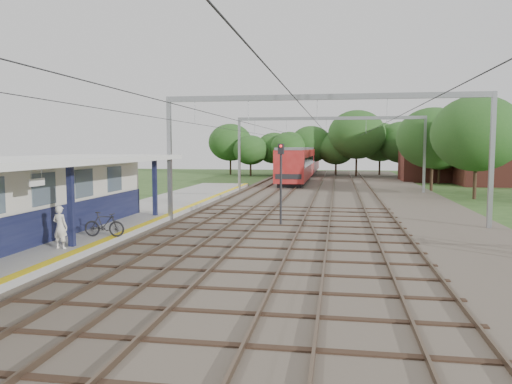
# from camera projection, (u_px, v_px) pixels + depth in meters

# --- Properties ---
(ground) EXTENTS (160.00, 160.00, 0.00)m
(ground) POSITION_uv_depth(u_px,v_px,m) (164.00, 313.00, 12.71)
(ground) COLOR #2D4C1E
(ground) RESTS_ON ground
(ballast_bed) EXTENTS (18.00, 90.00, 0.10)m
(ballast_bed) POSITION_uv_depth(u_px,v_px,m) (334.00, 197.00, 41.53)
(ballast_bed) COLOR #473D33
(ballast_bed) RESTS_ON ground
(platform) EXTENTS (5.00, 52.00, 0.35)m
(platform) POSITION_uv_depth(u_px,v_px,m) (121.00, 220.00, 27.66)
(platform) COLOR gray
(platform) RESTS_ON ground
(yellow_stripe) EXTENTS (0.45, 52.00, 0.01)m
(yellow_stripe) POSITION_uv_depth(u_px,v_px,m) (160.00, 218.00, 27.28)
(yellow_stripe) COLOR yellow
(yellow_stripe) RESTS_ON platform
(station_building) EXTENTS (3.41, 18.00, 3.40)m
(station_building) POSITION_uv_depth(u_px,v_px,m) (18.00, 199.00, 20.84)
(station_building) COLOR beige
(station_building) RESTS_ON platform
(canopy) EXTENTS (6.40, 20.00, 3.44)m
(canopy) POSITION_uv_depth(u_px,v_px,m) (25.00, 162.00, 19.53)
(canopy) COLOR #111536
(canopy) RESTS_ON platform
(rail_tracks) EXTENTS (11.80, 88.00, 0.15)m
(rail_tracks) POSITION_uv_depth(u_px,v_px,m) (304.00, 195.00, 41.93)
(rail_tracks) COLOR brown
(rail_tracks) RESTS_ON ballast_bed
(catenary_system) EXTENTS (17.22, 88.00, 7.00)m
(catenary_system) POSITION_uv_depth(u_px,v_px,m) (326.00, 129.00, 36.50)
(catenary_system) COLOR gray
(catenary_system) RESTS_ON ground
(tree_band) EXTENTS (31.72, 30.88, 8.82)m
(tree_band) POSITION_uv_depth(u_px,v_px,m) (335.00, 142.00, 67.77)
(tree_band) COLOR #382619
(tree_band) RESTS_ON ground
(house_near) EXTENTS (7.00, 6.12, 7.89)m
(house_near) POSITION_uv_depth(u_px,v_px,m) (493.00, 158.00, 54.23)
(house_near) COLOR brown
(house_near) RESTS_ON ground
(house_far) EXTENTS (8.00, 6.12, 8.66)m
(house_far) POSITION_uv_depth(u_px,v_px,m) (435.00, 155.00, 60.92)
(house_far) COLOR brown
(house_far) RESTS_ON ground
(person) EXTENTS (0.66, 0.48, 1.66)m
(person) POSITION_uv_depth(u_px,v_px,m) (60.00, 227.00, 18.99)
(person) COLOR silver
(person) RESTS_ON platform
(bicycle) EXTENTS (1.82, 0.59, 1.08)m
(bicycle) POSITION_uv_depth(u_px,v_px,m) (104.00, 224.00, 21.53)
(bicycle) COLOR black
(bicycle) RESTS_ON platform
(train) EXTENTS (3.10, 38.54, 4.05)m
(train) POSITION_uv_depth(u_px,v_px,m) (302.00, 161.00, 68.04)
(train) COLOR black
(train) RESTS_ON ballast_bed
(signal_post) EXTENTS (0.33, 0.29, 4.39)m
(signal_post) POSITION_uv_depth(u_px,v_px,m) (281.00, 174.00, 26.41)
(signal_post) COLOR black
(signal_post) RESTS_ON ground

